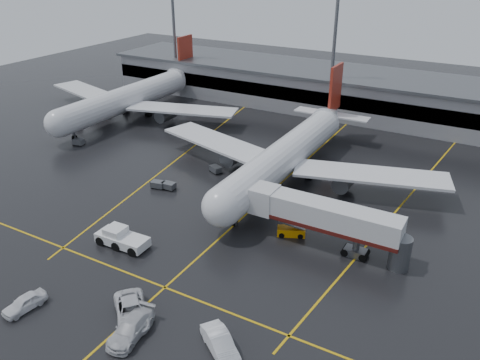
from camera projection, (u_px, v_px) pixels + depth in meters
The scene contains 22 objects.
ground at pixel (259, 203), 69.63m from camera, with size 220.00×220.00×0.00m, color black.
apron_line_centre at pixel (259, 203), 69.63m from camera, with size 0.25×90.00×0.02m, color gold.
apron_line_stop at pixel (165, 287), 52.39m from camera, with size 60.00×0.25×0.02m, color gold.
apron_line_left at pixel (185, 153), 86.34m from camera, with size 0.25×70.00×0.02m, color gold.
apron_line_right at pixel (403, 203), 69.48m from camera, with size 0.25×70.00×0.02m, color gold.
terminal at pixel (361, 94), 105.32m from camera, with size 122.00×19.00×8.60m.
light_mast_left at pixel (174, 33), 116.21m from camera, with size 3.00×1.20×25.45m.
light_mast_mid at pixel (334, 48), 98.47m from camera, with size 3.00×1.20×25.45m.
main_airliner at pixel (288, 153), 75.40m from camera, with size 48.80×45.60×14.10m.
second_airliner at pixel (131, 97), 103.43m from camera, with size 48.80×45.60×14.10m.
jet_bridge at pixel (325, 218), 57.96m from camera, with size 19.90×3.40×6.05m.
pushback_tractor at pixel (121, 238), 59.41m from camera, with size 6.77×3.03×2.39m.
belt_loader at pixel (291, 231), 61.65m from camera, with size 3.82×2.76×2.23m.
service_van_a at pixel (131, 311), 47.72m from camera, with size 2.96×6.42×1.78m, color silver.
service_van_b at pixel (131, 328), 45.60m from camera, with size 2.43×5.97×1.73m, color silver.
service_van_c at pixel (220, 344), 43.79m from camera, with size 1.91×5.48×1.81m, color white.
service_van_d at pixel (24, 303), 48.98m from camera, with size 1.81×4.50×1.53m, color white.
baggage_cart_a at pixel (169, 186), 73.24m from camera, with size 2.05×1.38×1.12m.
baggage_cart_b at pixel (158, 184), 73.64m from camera, with size 2.20×1.64×1.12m.
baggage_cart_c at pixel (216, 169), 78.67m from camera, with size 2.36×2.03×1.12m.
baggage_cart_d at pixel (77, 126), 97.50m from camera, with size 2.21×1.65×1.12m.
baggage_cart_e at pixel (79, 142), 89.53m from camera, with size 2.15×1.55×1.12m.
Camera 1 is at (27.81, -54.67, 33.24)m, focal length 36.40 mm.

